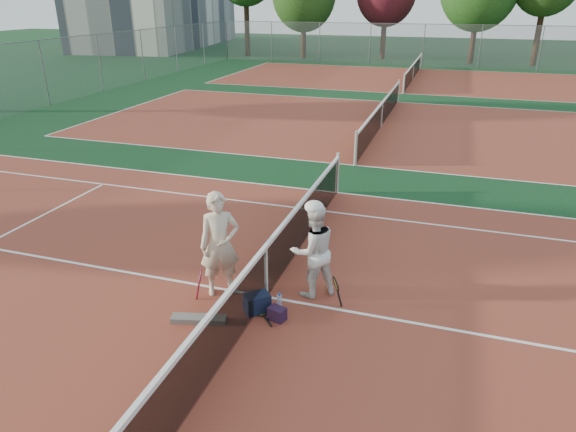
{
  "coord_description": "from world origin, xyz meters",
  "views": [
    {
      "loc": [
        2.74,
        -7.22,
        4.86
      ],
      "look_at": [
        0.0,
        1.23,
        1.05
      ],
      "focal_mm": 32.0,
      "sensor_mm": 36.0,
      "label": 1
    }
  ],
  "objects": [
    {
      "name": "ground",
      "position": [
        0.0,
        0.0,
        0.0
      ],
      "size": [
        130.0,
        130.0,
        0.0
      ],
      "primitive_type": "plane",
      "color": "black",
      "rests_on": "ground"
    },
    {
      "name": "court_main",
      "position": [
        0.0,
        0.0,
        0.0
      ],
      "size": [
        23.77,
        10.97,
        0.01
      ],
      "primitive_type": "cube",
      "color": "maroon",
      "rests_on": "ground"
    },
    {
      "name": "court_far_a",
      "position": [
        0.0,
        13.5,
        0.0
      ],
      "size": [
        23.77,
        10.97,
        0.01
      ],
      "primitive_type": "cube",
      "color": "maroon",
      "rests_on": "ground"
    },
    {
      "name": "court_far_b",
      "position": [
        0.0,
        27.0,
        0.0
      ],
      "size": [
        23.77,
        10.97,
        0.01
      ],
      "primitive_type": "cube",
      "color": "maroon",
      "rests_on": "ground"
    },
    {
      "name": "net_main",
      "position": [
        0.0,
        0.0,
        0.51
      ],
      "size": [
        0.1,
        10.98,
        1.02
      ],
      "primitive_type": null,
      "color": "black",
      "rests_on": "ground"
    },
    {
      "name": "net_far_a",
      "position": [
        0.0,
        13.5,
        0.51
      ],
      "size": [
        0.1,
        10.98,
        1.02
      ],
      "primitive_type": null,
      "color": "black",
      "rests_on": "ground"
    },
    {
      "name": "net_far_b",
      "position": [
        0.0,
        27.0,
        0.51
      ],
      "size": [
        0.1,
        10.98,
        1.02
      ],
      "primitive_type": null,
      "color": "black",
      "rests_on": "ground"
    },
    {
      "name": "fence_back",
      "position": [
        0.0,
        34.0,
        1.5
      ],
      "size": [
        32.0,
        0.06,
        3.0
      ],
      "primitive_type": null,
      "color": "slate",
      "rests_on": "ground"
    },
    {
      "name": "player_a",
      "position": [
        -0.81,
        -0.08,
        0.94
      ],
      "size": [
        0.82,
        0.74,
        1.89
      ],
      "primitive_type": "imported",
      "rotation": [
        0.0,
        0.0,
        0.54
      ],
      "color": "beige",
      "rests_on": "ground"
    },
    {
      "name": "player_b",
      "position": [
        0.73,
        0.37,
        0.85
      ],
      "size": [
        1.05,
        1.02,
        1.7
      ],
      "primitive_type": "imported",
      "rotation": [
        0.0,
        0.0,
        3.83
      ],
      "color": "white",
      "rests_on": "ground"
    },
    {
      "name": "racket_red",
      "position": [
        -1.05,
        -0.4,
        0.3
      ],
      "size": [
        0.26,
        0.31,
        0.59
      ],
      "primitive_type": null,
      "rotation": [
        0.0,
        0.0,
        0.48
      ],
      "color": "maroon",
      "rests_on": "ground"
    },
    {
      "name": "racket_black_held",
      "position": [
        1.22,
        0.06,
        0.29
      ],
      "size": [
        0.29,
        0.32,
        0.59
      ],
      "primitive_type": null,
      "rotation": [
        0.0,
        0.0,
        3.68
      ],
      "color": "black",
      "rests_on": "ground"
    },
    {
      "name": "racket_spare",
      "position": [
        0.07,
        -0.47,
        0.01
      ],
      "size": [
        0.61,
        0.62,
        0.03
      ],
      "primitive_type": null,
      "rotation": [
        0.0,
        0.0,
        2.32
      ],
      "color": "black",
      "rests_on": "ground"
    },
    {
      "name": "sports_bag_navy",
      "position": [
        0.01,
        -0.46,
        0.16
      ],
      "size": [
        0.49,
        0.48,
        0.32
      ],
      "primitive_type": "cube",
      "rotation": [
        0.0,
        0.0,
        0.73
      ],
      "color": "black",
      "rests_on": "ground"
    },
    {
      "name": "sports_bag_purple",
      "position": [
        0.4,
        -0.59,
        0.11
      ],
      "size": [
        0.32,
        0.26,
        0.22
      ],
      "primitive_type": "cube",
      "rotation": [
        0.0,
        0.0,
        -0.31
      ],
      "color": "black",
      "rests_on": "ground"
    },
    {
      "name": "net_cover_canvas",
      "position": [
        -0.79,
        -1.03,
        0.05
      ],
      "size": [
        0.92,
        0.42,
        0.09
      ],
      "primitive_type": "cube",
      "rotation": [
        0.0,
        0.0,
        0.25
      ],
      "color": "#5E5A55",
      "rests_on": "ground"
    },
    {
      "name": "water_bottle",
      "position": [
        0.35,
        -0.33,
        0.15
      ],
      "size": [
        0.09,
        0.09,
        0.3
      ],
      "primitive_type": "cylinder",
      "color": "#C7E4FC",
      "rests_on": "ground"
    }
  ]
}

